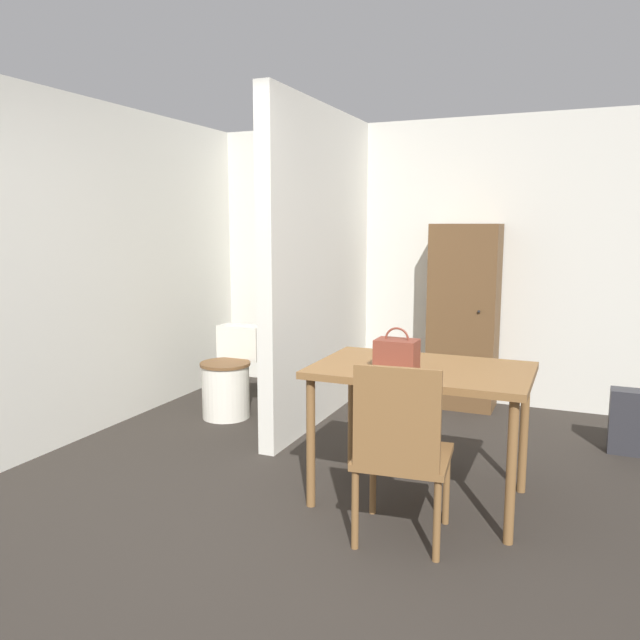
% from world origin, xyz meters
% --- Properties ---
extents(ground_plane, '(16.00, 16.00, 0.00)m').
position_xyz_m(ground_plane, '(0.00, 0.00, 0.00)').
color(ground_plane, '#2D2823').
extents(wall_back, '(4.98, 0.12, 2.50)m').
position_xyz_m(wall_back, '(0.00, 3.33, 1.25)').
color(wall_back, silver).
rests_on(wall_back, ground_plane).
extents(wall_left, '(0.12, 4.27, 2.50)m').
position_xyz_m(wall_left, '(-2.05, 1.64, 1.25)').
color(wall_left, silver).
rests_on(wall_left, ground_plane).
extents(partition_wall, '(0.12, 1.94, 2.50)m').
position_xyz_m(partition_wall, '(-0.56, 2.30, 1.25)').
color(partition_wall, silver).
rests_on(partition_wall, ground_plane).
extents(dining_table, '(1.20, 0.79, 0.79)m').
position_xyz_m(dining_table, '(0.59, 1.07, 0.70)').
color(dining_table, brown).
rests_on(dining_table, ground_plane).
extents(wooden_chair, '(0.50, 0.50, 0.93)m').
position_xyz_m(wooden_chair, '(0.62, 0.53, 0.50)').
color(wooden_chair, brown).
rests_on(wooden_chair, ground_plane).
extents(toilet, '(0.41, 0.56, 0.73)m').
position_xyz_m(toilet, '(-1.27, 2.04, 0.31)').
color(toilet, silver).
rests_on(toilet, ground_plane).
extents(handbag, '(0.23, 0.16, 0.24)m').
position_xyz_m(handbag, '(0.47, 0.96, 0.87)').
color(handbag, brown).
rests_on(handbag, dining_table).
extents(wooden_cabinet, '(0.57, 0.40, 1.59)m').
position_xyz_m(wooden_cabinet, '(0.46, 3.07, 0.80)').
color(wooden_cabinet, brown).
rests_on(wooden_cabinet, ground_plane).
extents(space_heater, '(0.32, 0.17, 0.45)m').
position_xyz_m(space_heater, '(1.78, 2.37, 0.23)').
color(space_heater, '#2D2D33').
rests_on(space_heater, ground_plane).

